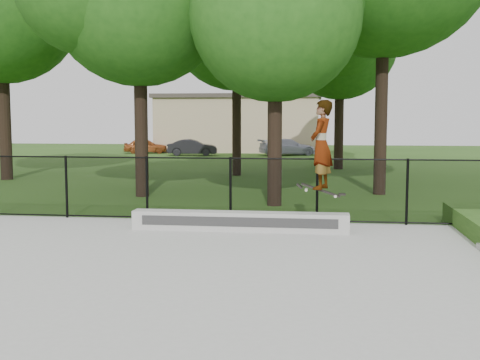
% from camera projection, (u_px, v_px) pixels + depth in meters
% --- Properties ---
extents(ground, '(100.00, 100.00, 0.00)m').
position_uv_depth(ground, '(30.00, 292.00, 8.48)').
color(ground, '#274A14').
rests_on(ground, ground).
extents(concrete_slab, '(14.00, 12.00, 0.06)m').
position_uv_depth(concrete_slab, '(30.00, 290.00, 8.48)').
color(concrete_slab, '#A7A7A1').
rests_on(concrete_slab, ground).
extents(grind_ledge, '(4.62, 0.40, 0.41)m').
position_uv_depth(grind_ledge, '(239.00, 221.00, 12.79)').
color(grind_ledge, '#B5B5AF').
rests_on(grind_ledge, concrete_slab).
extents(car_a, '(3.28, 1.90, 1.06)m').
position_uv_depth(car_a, '(146.00, 146.00, 43.22)').
color(car_a, '#97461B').
rests_on(car_a, ground).
extents(car_b, '(3.14, 1.54, 1.10)m').
position_uv_depth(car_b, '(192.00, 147.00, 40.43)').
color(car_b, black).
rests_on(car_b, ground).
extents(car_c, '(3.92, 2.88, 1.13)m').
position_uv_depth(car_c, '(288.00, 147.00, 40.73)').
color(car_c, '#A8A6BD').
rests_on(car_c, ground).
extents(skater_airborne, '(0.81, 0.77, 2.05)m').
position_uv_depth(skater_airborne, '(321.00, 146.00, 12.39)').
color(skater_airborne, black).
rests_on(skater_airborne, ground).
extents(chainlink_fence, '(16.06, 0.06, 1.50)m').
position_uv_depth(chainlink_fence, '(147.00, 188.00, 14.22)').
color(chainlink_fence, black).
rests_on(chainlink_fence, concrete_slab).
extents(distant_building, '(12.40, 6.40, 4.30)m').
position_uv_depth(distant_building, '(239.00, 123.00, 46.01)').
color(distant_building, tan).
rests_on(distant_building, ground).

